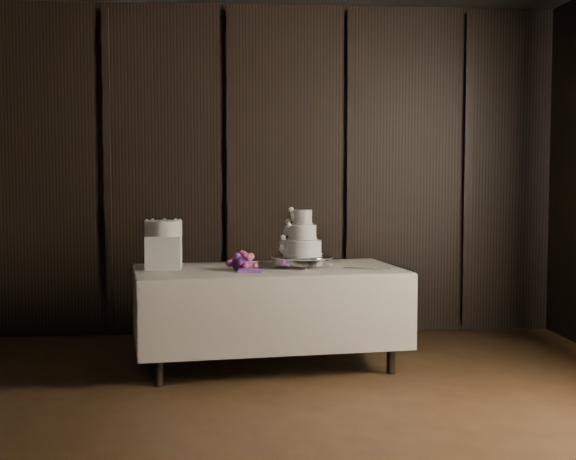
{
  "coord_description": "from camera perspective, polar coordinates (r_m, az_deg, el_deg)",
  "views": [
    {
      "loc": [
        -0.04,
        -3.84,
        1.47
      ],
      "look_at": [
        0.43,
        2.17,
        1.05
      ],
      "focal_mm": 50.0,
      "sensor_mm": 36.0,
      "label": 1
    }
  ],
  "objects": [
    {
      "name": "room",
      "position": [
        3.84,
        -3.85,
        4.41
      ],
      "size": [
        6.08,
        7.08,
        3.08
      ],
      "color": "black",
      "rests_on": "ground"
    },
    {
      "name": "display_table",
      "position": [
        6.12,
        -1.41,
        -5.93
      ],
      "size": [
        2.11,
        1.3,
        0.76
      ],
      "rotation": [
        0.0,
        0.0,
        0.13
      ],
      "color": "silver",
      "rests_on": "ground"
    },
    {
      "name": "cake_stand",
      "position": [
        6.13,
        1.03,
        -2.25
      ],
      "size": [
        0.55,
        0.55,
        0.09
      ],
      "primitive_type": "cylinder",
      "rotation": [
        0.0,
        0.0,
        0.14
      ],
      "color": "silver",
      "rests_on": "display_table"
    },
    {
      "name": "wedding_cake",
      "position": [
        6.09,
        0.8,
        -0.55
      ],
      "size": [
        0.32,
        0.29,
        0.35
      ],
      "rotation": [
        0.0,
        0.0,
        -0.08
      ],
      "color": "white",
      "rests_on": "cake_stand"
    },
    {
      "name": "bouquet",
      "position": [
        5.93,
        -3.24,
        -2.33
      ],
      "size": [
        0.3,
        0.39,
        0.18
      ],
      "primitive_type": null,
      "rotation": [
        0.0,
        0.0,
        -0.06
      ],
      "color": "#B34A78",
      "rests_on": "display_table"
    },
    {
      "name": "box_pedestal",
      "position": [
        6.1,
        -8.83,
        -1.57
      ],
      "size": [
        0.26,
        0.26,
        0.25
      ],
      "primitive_type": "cube",
      "rotation": [
        0.0,
        0.0,
        -0.01
      ],
      "color": "white",
      "rests_on": "display_table"
    },
    {
      "name": "small_cake",
      "position": [
        6.09,
        -8.85,
        0.13
      ],
      "size": [
        0.37,
        0.37,
        0.11
      ],
      "primitive_type": "cylinder",
      "rotation": [
        0.0,
        0.0,
        -0.42
      ],
      "color": "white",
      "rests_on": "box_pedestal"
    },
    {
      "name": "cake_knife",
      "position": [
        6.03,
        5.2,
        -2.74
      ],
      "size": [
        0.33,
        0.2,
        0.01
      ],
      "primitive_type": "cube",
      "rotation": [
        0.0,
        0.0,
        -0.51
      ],
      "color": "silver",
      "rests_on": "display_table"
    }
  ]
}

